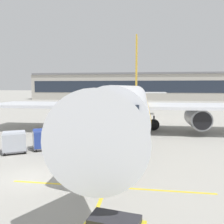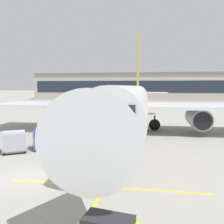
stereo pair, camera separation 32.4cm
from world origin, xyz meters
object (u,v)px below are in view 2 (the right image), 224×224
ground_crew_by_carts (86,134)px  safety_cone_engine_keepout (86,128)px  parked_airplane (132,102)px  baggage_cart_second (14,141)px  safety_cone_wingtip (70,134)px  ground_crew_by_loader (65,134)px  baggage_cart_lead (44,139)px  belt_loader (83,136)px

ground_crew_by_carts → safety_cone_engine_keepout: size_ratio=2.46×
parked_airplane → baggage_cart_second: (-9.46, -11.89, -2.86)m
parked_airplane → safety_cone_wingtip: 8.93m
parked_airplane → ground_crew_by_loader: parked_airplane is taller
baggage_cart_second → ground_crew_by_loader: 5.08m
baggage_cart_lead → baggage_cart_second: 2.59m
safety_cone_wingtip → baggage_cart_lead: bearing=-96.1°
baggage_cart_lead → safety_cone_engine_keepout: (1.24, 10.14, -0.66)m
parked_airplane → baggage_cart_lead: (-7.37, -10.37, -2.86)m
parked_airplane → ground_crew_by_loader: bearing=-128.0°
belt_loader → baggage_cart_second: belt_loader is taller
baggage_cart_lead → safety_cone_wingtip: 5.75m
ground_crew_by_carts → baggage_cart_second: bearing=-139.9°
ground_crew_by_carts → safety_cone_engine_keepout: (-2.05, 7.14, -0.65)m
belt_loader → baggage_cart_second: (-5.06, -4.31, 0.20)m
parked_airplane → safety_cone_wingtip: size_ratio=62.32×
baggage_cart_lead → safety_cone_engine_keepout: baggage_cart_lead is taller
baggage_cart_second → ground_crew_by_loader: bearing=50.6°
belt_loader → safety_cone_engine_keepout: bearing=103.2°
ground_crew_by_carts → ground_crew_by_loader: bearing=-164.3°
belt_loader → ground_crew_by_loader: 1.88m
safety_cone_engine_keepout → safety_cone_wingtip: (-0.63, -4.46, 0.03)m
ground_crew_by_loader → ground_crew_by_carts: bearing=15.7°
ground_crew_by_carts → safety_cone_wingtip: bearing=135.0°
safety_cone_wingtip → parked_airplane: bearing=34.8°
baggage_cart_second → baggage_cart_lead: bearing=36.2°
baggage_cart_second → belt_loader: bearing=40.4°
baggage_cart_lead → ground_crew_by_carts: (3.29, 3.00, -0.00)m
belt_loader → baggage_cart_lead: 4.07m
baggage_cart_second → safety_cone_wingtip: (2.70, 7.20, -0.63)m
parked_airplane → safety_cone_wingtip: bearing=-145.2°
baggage_cart_second → safety_cone_engine_keepout: baggage_cart_second is taller
baggage_cart_second → safety_cone_engine_keepout: bearing=74.1°
safety_cone_engine_keepout → safety_cone_wingtip: size_ratio=0.92×
belt_loader → safety_cone_wingtip: (-2.36, 2.90, -0.43)m
safety_cone_wingtip → ground_crew_by_loader: bearing=-80.9°
safety_cone_engine_keepout → ground_crew_by_carts: bearing=-74.0°
parked_airplane → baggage_cart_second: size_ratio=17.35×
belt_loader → baggage_cart_lead: belt_loader is taller
parked_airplane → safety_cone_wingtip: parked_airplane is taller
parked_airplane → ground_crew_by_loader: 10.51m
ground_crew_by_loader → safety_cone_engine_keepout: 7.77m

